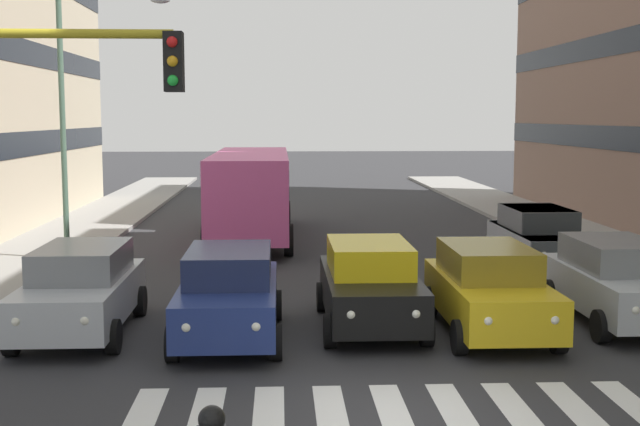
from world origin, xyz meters
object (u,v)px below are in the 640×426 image
car_row2_0 (538,238)px  bus_behind_traffic (251,186)px  car_row2_1 (539,238)px  car_0 (617,281)px  street_lamp_right (80,97)px  car_1 (489,289)px  car_2 (370,284)px  car_3 (229,293)px  car_4 (81,289)px

car_row2_0 → bus_behind_traffic: size_ratio=0.42×
car_row2_1 → bus_behind_traffic: (8.20, -6.22, 0.97)m
car_0 → street_lamp_right: size_ratio=0.58×
car_1 → car_2: (2.30, -0.56, 0.00)m
car_1 → street_lamp_right: 13.39m
car_row2_0 → car_2: bearing=48.9°
bus_behind_traffic → street_lamp_right: (4.69, 4.64, 2.95)m
car_3 → car_row2_0: size_ratio=1.00×
car_2 → car_row2_1: 8.16m
car_row2_1 → car_4: bearing=29.6°
car_row2_0 → car_row2_1: size_ratio=1.00×
car_1 → bus_behind_traffic: size_ratio=0.42×
car_0 → car_row2_0: (-0.27, -6.13, 0.00)m
car_0 → car_2: same height
car_2 → car_row2_1: size_ratio=1.00×
street_lamp_right → car_row2_0: bearing=173.4°
car_0 → car_row2_1: (-0.27, -6.03, 0.00)m
car_4 → street_lamp_right: (1.76, -7.92, 3.92)m
car_row2_0 → bus_behind_traffic: 10.28m
car_1 → car_4: (8.02, -0.34, 0.00)m
car_3 → street_lamp_right: bearing=-61.0°
car_0 → street_lamp_right: bearing=-31.1°
car_4 → car_row2_0: 12.85m
car_4 → car_2: bearing=-177.8°
car_4 → car_row2_0: size_ratio=1.00×
car_3 → car_row2_0: 10.75m
car_1 → bus_behind_traffic: bearing=-68.5°
car_3 → bus_behind_traffic: 13.13m
car_row2_0 → street_lamp_right: size_ratio=0.58×
car_0 → bus_behind_traffic: bearing=-57.1°
car_1 → car_row2_0: size_ratio=1.00×
car_3 → street_lamp_right: 10.43m
car_1 → bus_behind_traffic: bus_behind_traffic is taller
car_2 → car_1: bearing=166.3°
car_1 → car_4: size_ratio=1.00×
car_row2_0 → street_lamp_right: street_lamp_right is taller
car_4 → bus_behind_traffic: bearing=-103.1°
car_4 → street_lamp_right: bearing=-77.5°
car_0 → bus_behind_traffic: (7.93, -12.26, 0.97)m
car_0 → car_4: bearing=1.6°
car_3 → car_4: same height
car_4 → car_row2_0: (-11.13, -6.42, 0.00)m
car_row2_1 → car_1: bearing=65.0°
bus_behind_traffic → car_1: bearing=111.5°
car_row2_0 → street_lamp_right: 13.55m
car_2 → street_lamp_right: (7.48, -7.70, 3.92)m
car_3 → car_1: bearing=-177.8°
car_1 → car_3: (5.09, 0.19, 0.00)m
bus_behind_traffic → street_lamp_right: 7.22m
bus_behind_traffic → car_4: bearing=76.9°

